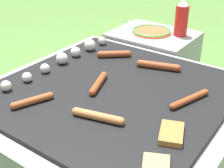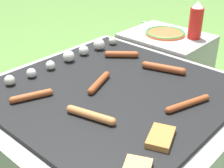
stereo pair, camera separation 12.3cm
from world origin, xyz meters
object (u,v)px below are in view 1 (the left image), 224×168
at_px(plate_colorful, 152,31).
at_px(condiment_bottle, 182,19).
at_px(fork_utensil, 133,25).
at_px(sausage_front_center, 32,101).

height_order(plate_colorful, condiment_bottle, condiment_bottle).
bearing_deg(fork_utensil, sausage_front_center, -168.69).
distance_m(sausage_front_center, condiment_bottle, 1.02).
relative_size(plate_colorful, fork_utensil, 1.37).
relative_size(sausage_front_center, plate_colorful, 0.67).
bearing_deg(condiment_bottle, sausage_front_center, 173.38).
xyz_separation_m(sausage_front_center, fork_utensil, (1.01, 0.20, -0.01)).
bearing_deg(plate_colorful, condiment_bottle, -70.93).
xyz_separation_m(plate_colorful, fork_utensil, (0.06, 0.16, -0.01)).
xyz_separation_m(sausage_front_center, condiment_bottle, (1.01, -0.12, 0.09)).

